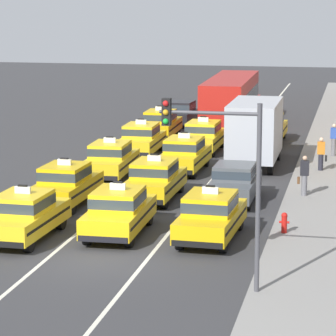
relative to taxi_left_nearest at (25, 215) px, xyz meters
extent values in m
plane|color=#353538|center=(3.14, -1.90, -0.88)|extent=(160.00, 160.00, 0.00)
cube|color=silver|center=(1.54, 18.10, -0.87)|extent=(0.14, 80.00, 0.01)
cube|color=silver|center=(4.74, 18.10, -0.87)|extent=(0.14, 80.00, 0.01)
cube|color=gray|center=(10.34, 13.10, -0.80)|extent=(4.00, 90.00, 0.15)
cylinder|color=black|center=(-0.69, 1.60, -0.56)|extent=(0.26, 0.65, 0.64)
cylinder|color=black|center=(0.78, 1.56, -0.56)|extent=(0.26, 0.65, 0.64)
cylinder|color=black|center=(0.70, -1.50, -0.56)|extent=(0.26, 0.65, 0.64)
cube|color=yellow|center=(0.00, 0.05, -0.21)|extent=(1.93, 4.55, 0.70)
cube|color=black|center=(0.00, 0.05, -0.16)|extent=(1.94, 4.19, 0.10)
cube|color=yellow|center=(0.00, -0.10, 0.46)|extent=(1.66, 2.14, 0.64)
cube|color=#2D3842|center=(0.00, -0.10, 0.46)|extent=(1.68, 2.16, 0.35)
cube|color=white|center=(0.00, -0.10, 0.90)|extent=(0.56, 0.14, 0.24)
cube|color=black|center=(0.00, -0.10, 1.05)|extent=(0.32, 0.12, 0.06)
cube|color=black|center=(0.06, 2.26, -0.46)|extent=(1.71, 0.19, 0.20)
cube|color=black|center=(-0.06, -2.16, -0.46)|extent=(1.71, 0.19, 0.20)
cylinder|color=black|center=(-0.96, 6.92, -0.56)|extent=(0.25, 0.65, 0.64)
cylinder|color=black|center=(0.52, 6.89, -0.56)|extent=(0.25, 0.65, 0.64)
cylinder|color=black|center=(-1.03, 3.86, -0.56)|extent=(0.25, 0.65, 0.64)
cylinder|color=black|center=(0.45, 3.83, -0.56)|extent=(0.25, 0.65, 0.64)
cube|color=yellow|center=(-0.25, 5.37, -0.21)|extent=(1.90, 4.54, 0.70)
cube|color=black|center=(-0.25, 5.37, -0.16)|extent=(1.91, 4.18, 0.10)
cube|color=yellow|center=(-0.26, 5.22, 0.46)|extent=(1.65, 2.14, 0.64)
cube|color=#2D3842|center=(-0.26, 5.22, 0.46)|extent=(1.67, 2.16, 0.35)
cube|color=white|center=(-0.26, 5.22, 0.90)|extent=(0.56, 0.13, 0.24)
cube|color=black|center=(-0.26, 5.22, 1.05)|extent=(0.32, 0.12, 0.06)
cube|color=black|center=(-0.20, 7.58, -0.46)|extent=(1.71, 0.18, 0.20)
cube|color=black|center=(-0.31, 3.16, -0.46)|extent=(1.71, 0.18, 0.20)
cylinder|color=black|center=(-0.75, 12.63, -0.56)|extent=(0.26, 0.65, 0.64)
cylinder|color=black|center=(0.72, 12.67, -0.56)|extent=(0.26, 0.65, 0.64)
cylinder|color=black|center=(-0.66, 9.57, -0.56)|extent=(0.26, 0.65, 0.64)
cylinder|color=black|center=(0.81, 9.62, -0.56)|extent=(0.26, 0.65, 0.64)
cube|color=yellow|center=(0.03, 11.12, -0.21)|extent=(1.93, 4.55, 0.70)
cube|color=black|center=(0.03, 11.12, -0.16)|extent=(1.94, 4.19, 0.10)
cube|color=yellow|center=(0.04, 10.97, 0.46)|extent=(1.66, 2.14, 0.64)
cube|color=#2D3842|center=(0.04, 10.97, 0.46)|extent=(1.68, 2.17, 0.35)
cube|color=white|center=(0.04, 10.97, 0.90)|extent=(0.56, 0.14, 0.24)
cube|color=black|center=(0.04, 10.97, 1.05)|extent=(0.32, 0.12, 0.06)
cube|color=black|center=(-0.03, 13.33, -0.46)|extent=(1.71, 0.19, 0.20)
cube|color=black|center=(0.09, 8.91, -0.46)|extent=(1.71, 0.19, 0.20)
cylinder|color=black|center=(-0.74, 18.82, -0.56)|extent=(0.25, 0.64, 0.64)
cylinder|color=black|center=(0.74, 18.84, -0.56)|extent=(0.25, 0.64, 0.64)
cylinder|color=black|center=(-0.68, 15.76, -0.56)|extent=(0.25, 0.64, 0.64)
cylinder|color=black|center=(0.79, 15.78, -0.56)|extent=(0.25, 0.64, 0.64)
cube|color=yellow|center=(0.03, 17.30, -0.21)|extent=(1.88, 4.53, 0.70)
cube|color=black|center=(0.03, 17.30, -0.16)|extent=(1.89, 4.17, 0.10)
cube|color=yellow|center=(0.03, 17.15, 0.46)|extent=(1.64, 2.13, 0.64)
cube|color=#2D3842|center=(0.03, 17.15, 0.46)|extent=(1.66, 2.15, 0.35)
cube|color=white|center=(0.03, 17.15, 0.90)|extent=(0.56, 0.13, 0.24)
cube|color=black|center=(0.03, 17.15, 1.05)|extent=(0.32, 0.12, 0.06)
cube|color=black|center=(-0.01, 19.51, -0.46)|extent=(1.71, 0.17, 0.20)
cube|color=black|center=(0.07, 15.09, -0.46)|extent=(1.71, 0.17, 0.20)
cylinder|color=black|center=(-0.95, 24.54, -0.56)|extent=(0.25, 0.64, 0.64)
cylinder|color=black|center=(0.53, 24.56, -0.56)|extent=(0.25, 0.64, 0.64)
cylinder|color=black|center=(-0.90, 21.48, -0.56)|extent=(0.25, 0.64, 0.64)
cylinder|color=black|center=(0.57, 21.50, -0.56)|extent=(0.25, 0.64, 0.64)
cube|color=yellow|center=(-0.19, 23.02, -0.21)|extent=(1.87, 4.53, 0.70)
cube|color=black|center=(-0.19, 23.02, -0.16)|extent=(1.88, 4.17, 0.10)
cube|color=yellow|center=(-0.19, 22.87, 0.46)|extent=(1.63, 2.12, 0.64)
cube|color=#2D3842|center=(-0.19, 22.87, 0.46)|extent=(1.65, 2.14, 0.35)
cube|color=white|center=(-0.19, 22.87, 0.90)|extent=(0.56, 0.13, 0.24)
cube|color=black|center=(-0.19, 22.87, 1.05)|extent=(0.32, 0.11, 0.06)
cube|color=black|center=(-0.22, 25.23, -0.46)|extent=(1.71, 0.17, 0.20)
cube|color=black|center=(-0.16, 20.81, -0.46)|extent=(1.71, 0.17, 0.20)
cylinder|color=black|center=(-0.68, 29.90, -0.56)|extent=(0.27, 0.65, 0.64)
cylinder|color=black|center=(0.76, 29.84, -0.56)|extent=(0.27, 0.65, 0.64)
cylinder|color=black|center=(-0.80, 27.07, -0.56)|extent=(0.27, 0.65, 0.64)
cylinder|color=black|center=(0.64, 27.01, -0.56)|extent=(0.27, 0.65, 0.64)
cube|color=black|center=(-0.02, 28.46, -0.23)|extent=(1.94, 4.37, 0.66)
cube|color=black|center=(-0.02, 28.36, 0.40)|extent=(1.64, 1.96, 0.60)
cube|color=#2D3842|center=(-0.02, 28.36, 0.40)|extent=(1.66, 1.98, 0.33)
cylinder|color=black|center=(2.29, 2.81, -0.56)|extent=(0.25, 0.64, 0.64)
cylinder|color=black|center=(3.76, 2.83, -0.56)|extent=(0.25, 0.64, 0.64)
cylinder|color=black|center=(2.34, -0.25, -0.56)|extent=(0.25, 0.64, 0.64)
cylinder|color=black|center=(3.81, -0.23, -0.56)|extent=(0.25, 0.64, 0.64)
cube|color=yellow|center=(3.05, 1.29, -0.21)|extent=(1.88, 4.53, 0.70)
cube|color=black|center=(3.05, 1.29, -0.16)|extent=(1.89, 4.17, 0.10)
cube|color=yellow|center=(3.05, 1.14, 0.46)|extent=(1.64, 2.13, 0.64)
cube|color=#2D3842|center=(3.05, 1.14, 0.46)|extent=(1.66, 2.15, 0.35)
cube|color=white|center=(3.05, 1.14, 0.90)|extent=(0.56, 0.13, 0.24)
cube|color=black|center=(3.05, 1.14, 1.05)|extent=(0.32, 0.12, 0.06)
cube|color=black|center=(3.01, 3.50, -0.46)|extent=(1.71, 0.17, 0.20)
cube|color=black|center=(3.09, -0.92, -0.46)|extent=(1.71, 0.17, 0.20)
cylinder|color=black|center=(2.36, 8.54, -0.56)|extent=(0.25, 0.64, 0.64)
cylinder|color=black|center=(3.83, 8.52, -0.56)|extent=(0.25, 0.64, 0.64)
cylinder|color=black|center=(2.32, 5.48, -0.56)|extent=(0.25, 0.64, 0.64)
cylinder|color=black|center=(3.80, 5.46, -0.56)|extent=(0.25, 0.64, 0.64)
cube|color=yellow|center=(3.08, 7.00, -0.21)|extent=(1.85, 4.52, 0.70)
cube|color=black|center=(3.08, 7.00, -0.16)|extent=(1.87, 4.16, 0.10)
cube|color=yellow|center=(3.08, 6.85, 0.46)|extent=(1.62, 2.12, 0.64)
cube|color=#2D3842|center=(3.08, 6.85, 0.46)|extent=(1.64, 2.14, 0.35)
cube|color=white|center=(3.08, 6.85, 0.90)|extent=(0.56, 0.13, 0.24)
cube|color=black|center=(3.08, 6.85, 1.05)|extent=(0.32, 0.11, 0.06)
cube|color=black|center=(3.10, 9.21, -0.46)|extent=(1.71, 0.16, 0.20)
cube|color=black|center=(3.05, 4.79, -0.46)|extent=(1.71, 0.16, 0.20)
cylinder|color=black|center=(2.45, 14.73, -0.56)|extent=(0.26, 0.65, 0.64)
cylinder|color=black|center=(3.93, 14.69, -0.56)|extent=(0.26, 0.65, 0.64)
cylinder|color=black|center=(2.37, 11.67, -0.56)|extent=(0.26, 0.65, 0.64)
cylinder|color=black|center=(3.85, 11.63, -0.56)|extent=(0.26, 0.65, 0.64)
cube|color=yellow|center=(3.15, 13.18, -0.21)|extent=(1.92, 4.55, 0.70)
cube|color=black|center=(3.15, 13.18, -0.16)|extent=(1.93, 4.19, 0.10)
cube|color=yellow|center=(3.14, 13.03, 0.46)|extent=(1.65, 2.14, 0.64)
cube|color=#2D3842|center=(3.14, 13.03, 0.46)|extent=(1.68, 2.16, 0.35)
cube|color=white|center=(3.14, 13.03, 0.90)|extent=(0.56, 0.13, 0.24)
cube|color=black|center=(3.14, 13.03, 1.05)|extent=(0.32, 0.12, 0.06)
cube|color=black|center=(3.21, 15.39, -0.46)|extent=(1.71, 0.18, 0.20)
cube|color=black|center=(3.09, 10.97, -0.46)|extent=(1.71, 0.18, 0.20)
cylinder|color=black|center=(2.38, 20.45, -0.56)|extent=(0.25, 0.64, 0.64)
cylinder|color=black|center=(3.85, 20.42, -0.56)|extent=(0.25, 0.64, 0.64)
cylinder|color=black|center=(2.32, 17.39, -0.56)|extent=(0.25, 0.64, 0.64)
cylinder|color=black|center=(3.80, 17.36, -0.56)|extent=(0.25, 0.64, 0.64)
cube|color=yellow|center=(3.09, 18.90, -0.21)|extent=(1.88, 4.53, 0.70)
cube|color=black|center=(3.09, 18.90, -0.16)|extent=(1.89, 4.17, 0.10)
cube|color=yellow|center=(3.08, 18.75, 0.46)|extent=(1.64, 2.13, 0.64)
cube|color=#2D3842|center=(3.08, 18.75, 0.46)|extent=(1.66, 2.15, 0.35)
cube|color=white|center=(3.08, 18.75, 0.90)|extent=(0.56, 0.13, 0.24)
cube|color=black|center=(3.08, 18.75, 1.05)|extent=(0.32, 0.12, 0.06)
cube|color=black|center=(3.13, 21.11, -0.46)|extent=(1.71, 0.17, 0.20)
cube|color=black|center=(3.05, 16.69, -0.46)|extent=(1.71, 0.17, 0.20)
cylinder|color=black|center=(2.21, 31.23, -0.56)|extent=(0.25, 0.64, 0.64)
cylinder|color=black|center=(4.21, 31.27, -0.56)|extent=(0.25, 0.64, 0.64)
cylinder|color=black|center=(2.35, 24.51, -0.56)|extent=(0.25, 0.64, 0.64)
cylinder|color=black|center=(4.35, 24.56, -0.56)|extent=(0.25, 0.64, 0.64)
cube|color=#B21E19|center=(3.28, 27.89, 0.89)|extent=(2.74, 11.25, 2.90)
cube|color=#2D3842|center=(3.28, 27.89, 1.14)|extent=(2.75, 10.80, 0.84)
cube|color=black|center=(3.16, 33.44, 2.09)|extent=(2.13, 0.13, 0.36)
cylinder|color=black|center=(2.39, 38.19, -0.56)|extent=(0.24, 0.64, 0.64)
cylinder|color=black|center=(3.84, 38.18, -0.56)|extent=(0.24, 0.64, 0.64)
cylinder|color=black|center=(2.38, 35.35, -0.56)|extent=(0.24, 0.64, 0.64)
cylinder|color=black|center=(3.82, 35.34, -0.56)|extent=(0.24, 0.64, 0.64)
cube|color=maroon|center=(3.11, 36.76, -0.23)|extent=(1.78, 4.31, 0.66)
cube|color=maroon|center=(3.11, 36.66, 0.40)|extent=(1.57, 1.91, 0.60)
cube|color=#2D3842|center=(3.11, 36.66, 0.40)|extent=(1.59, 1.93, 0.33)
cylinder|color=black|center=(5.67, 2.88, -0.56)|extent=(0.27, 0.65, 0.64)
cylinder|color=black|center=(7.14, 2.82, -0.56)|extent=(0.27, 0.65, 0.64)
cylinder|color=black|center=(5.55, -0.18, -0.56)|extent=(0.27, 0.65, 0.64)
cylinder|color=black|center=(7.02, -0.24, -0.56)|extent=(0.27, 0.65, 0.64)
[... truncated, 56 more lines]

